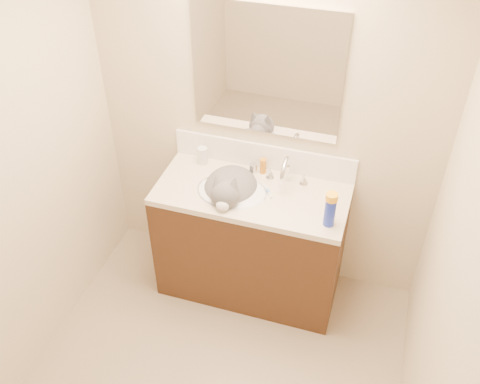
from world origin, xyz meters
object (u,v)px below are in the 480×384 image
Objects in this scene: faucet at (286,173)px; pill_bottle at (203,156)px; spray_can at (330,213)px; amber_bottle at (263,166)px; silver_jar at (253,168)px; cat at (230,190)px; basin at (232,199)px; vanity_cabinet at (251,243)px.

faucet is 2.38× the size of pill_bottle.
amber_bottle is at bearing 143.48° from spray_can.
spray_can is at bearing -41.82° from faucet.
cat is at bearing -112.07° from silver_jar.
amber_bottle is (0.13, 0.24, 0.12)m from basin.
pill_bottle is at bearing -178.94° from silver_jar.
pill_bottle reaches higher than basin.
silver_jar is at bearing 1.06° from pill_bottle.
spray_can is (0.64, -0.14, 0.10)m from cat.
faucet is at bearing -5.74° from pill_bottle.
amber_bottle is (-0.17, 0.07, -0.03)m from faucet.
spray_can reaches higher than silver_jar.
amber_bottle is 0.61m from spray_can.
faucet is at bearing -15.62° from silver_jar.
cat is 0.28m from amber_bottle.
pill_bottle is 0.97m from spray_can.
basin is 3.83× the size of pill_bottle.
basin is 0.26m from silver_jar.
pill_bottle is at bearing 174.26° from faucet.
faucet is 1.59× the size of spray_can.
spray_can is (0.90, -0.35, 0.03)m from pill_bottle.
faucet is 0.56× the size of cat.
cat is 4.80× the size of amber_bottle.
spray_can is at bearing -19.13° from cat.
cat is 4.23× the size of pill_bottle.
silver_jar is (0.07, 0.23, 0.10)m from basin.
amber_bottle is at bearing 49.31° from cat.
silver_jar is at bearing 61.13° from cat.
amber_bottle is (0.01, 0.21, 0.50)m from vanity_cabinet.
spray_can is at bearing -16.97° from vanity_cabinet.
silver_jar is (0.35, 0.01, -0.03)m from pill_bottle.
faucet reaches higher than basin.
faucet is (0.30, 0.17, 0.16)m from basin.
vanity_cabinet is 10.22× the size of pill_bottle.
faucet is at bearing 18.70° from cat.
faucet reaches higher than silver_jar.
amber_bottle is at bearing 86.23° from vanity_cabinet.
faucet reaches higher than spray_can.
pill_bottle reaches higher than silver_jar.
vanity_cabinet is 0.40m from basin.
pill_bottle is (-0.57, 0.06, -0.03)m from faucet.
silver_jar is (-0.05, 0.20, 0.48)m from vanity_cabinet.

